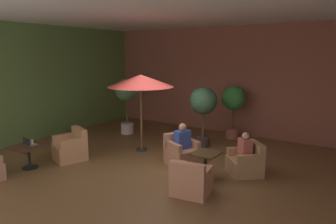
{
  "coord_description": "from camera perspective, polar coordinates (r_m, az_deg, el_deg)",
  "views": [
    {
      "loc": [
        4.53,
        -6.27,
        2.93
      ],
      "look_at": [
        0.0,
        0.43,
        1.38
      ],
      "focal_mm": 32.59,
      "sensor_mm": 36.0,
      "label": 1
    }
  ],
  "objects": [
    {
      "name": "patio_umbrella_tall_red",
      "position": [
        9.05,
        -5.14,
        5.75
      ],
      "size": [
        1.97,
        1.97,
        2.33
      ],
      "color": "#2D2D2D",
      "rests_on": "ground_plane"
    },
    {
      "name": "armchair_front_right_north",
      "position": [
        7.84,
        14.36,
        -9.14
      ],
      "size": [
        1.03,
        1.03,
        0.8
      ],
      "color": "tan",
      "rests_on": "ground_plane"
    },
    {
      "name": "armchair_front_right_east",
      "position": [
        8.27,
        2.53,
        -7.62
      ],
      "size": [
        1.01,
        0.97,
        0.82
      ],
      "color": "tan",
      "rests_on": "ground_plane"
    },
    {
      "name": "armchair_front_right_south",
      "position": [
        6.6,
        4.33,
        -12.78
      ],
      "size": [
        0.87,
        0.84,
        0.77
      ],
      "color": "tan",
      "rests_on": "ground_plane"
    },
    {
      "name": "potted_tree_left_corner",
      "position": [
        11.25,
        -7.8,
        3.23
      ],
      "size": [
        0.83,
        0.83,
        2.06
      ],
      "color": "silver",
      "rests_on": "ground_plane"
    },
    {
      "name": "wall_left_accent",
      "position": [
        11.45,
        -22.62,
        5.14
      ],
      "size": [
        0.08,
        8.68,
        3.91
      ],
      "primitive_type": "cube",
      "color": "#5B8040",
      "rests_on": "ground_plane"
    },
    {
      "name": "potted_tree_mid_left",
      "position": [
        10.75,
        12.14,
        1.86
      ],
      "size": [
        0.84,
        0.84,
        1.85
      ],
      "color": "#AA5F4D",
      "rests_on": "ground_plane"
    },
    {
      "name": "cafe_table_front_right",
      "position": [
        7.46,
        7.05,
        -8.94
      ],
      "size": [
        0.64,
        0.64,
        0.6
      ],
      "color": "black",
      "rests_on": "ground_plane"
    },
    {
      "name": "open_laptop",
      "position": [
        8.72,
        -24.59,
        -5.29
      ],
      "size": [
        0.32,
        0.24,
        0.2
      ],
      "color": "#9EA0A5",
      "rests_on": "cafe_table_front_left"
    },
    {
      "name": "patron_by_window",
      "position": [
        7.7,
        14.2,
        -6.43
      ],
      "size": [
        0.43,
        0.44,
        0.66
      ],
      "color": "#AE5044",
      "rests_on": "ground_plane"
    },
    {
      "name": "wall_back_brick",
      "position": [
        11.54,
        10.86,
        5.82
      ],
      "size": [
        10.08,
        0.08,
        3.91
      ],
      "primitive_type": "cube",
      "color": "#955443",
      "rests_on": "ground_plane"
    },
    {
      "name": "iced_drink_cup",
      "position": [
        8.79,
        -24.15,
        -5.11
      ],
      "size": [
        0.08,
        0.08,
        0.11
      ],
      "primitive_type": "cylinder",
      "color": "white",
      "rests_on": "cafe_table_front_left"
    },
    {
      "name": "armchair_front_left_north",
      "position": [
        9.01,
        -17.72,
        -6.44
      ],
      "size": [
        0.98,
        0.99,
        0.88
      ],
      "color": "tan",
      "rests_on": "ground_plane"
    },
    {
      "name": "potted_tree_mid_right",
      "position": [
        9.61,
        6.62,
        1.31
      ],
      "size": [
        0.86,
        0.86,
        1.91
      ],
      "color": "#3C3231",
      "rests_on": "ground_plane"
    },
    {
      "name": "ground_plane",
      "position": [
        8.28,
        -1.71,
        -9.95
      ],
      "size": [
        10.08,
        8.68,
        0.02
      ],
      "primitive_type": "cube",
      "color": "brown"
    },
    {
      "name": "cafe_table_front_left",
      "position": [
        8.69,
        -24.61,
        -6.54
      ],
      "size": [
        0.87,
        0.87,
        0.6
      ],
      "color": "black",
      "rests_on": "ground_plane"
    },
    {
      "name": "ceiling_slab",
      "position": [
        7.8,
        -1.88,
        18.27
      ],
      "size": [
        10.08,
        8.68,
        0.06
      ],
      "primitive_type": "cube",
      "color": "silver",
      "rests_on": "wall_back_brick"
    },
    {
      "name": "patron_with_friend",
      "position": [
        8.11,
        2.71,
        -4.79
      ],
      "size": [
        0.39,
        0.45,
        0.68
      ],
      "color": "#324CA2",
      "rests_on": "ground_plane"
    }
  ]
}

